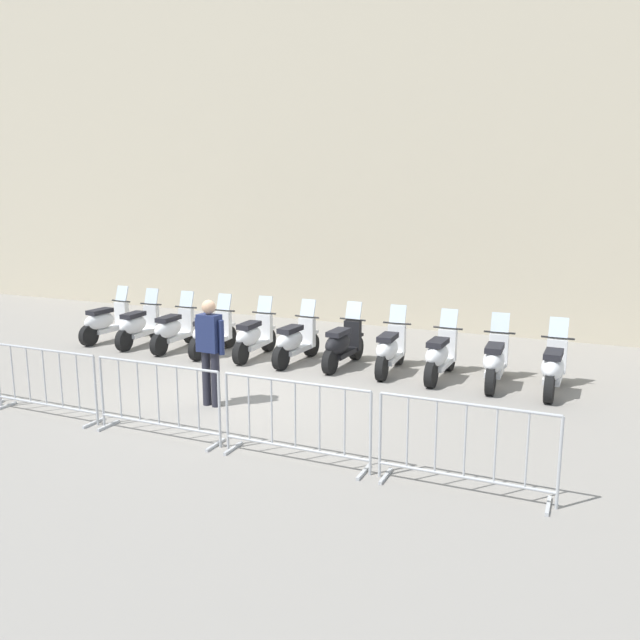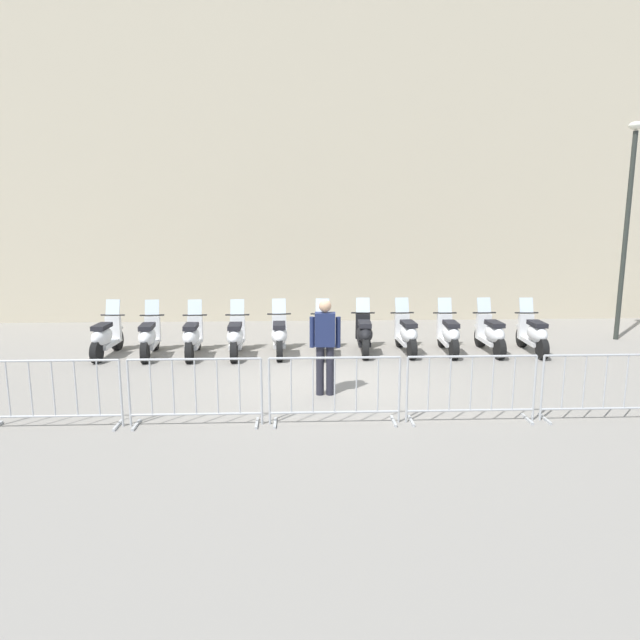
# 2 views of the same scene
# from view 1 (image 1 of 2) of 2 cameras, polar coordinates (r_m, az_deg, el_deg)

# --- Properties ---
(ground_plane) EXTENTS (120.00, 120.00, 0.00)m
(ground_plane) POSITION_cam_1_polar(r_m,az_deg,el_deg) (10.93, -7.60, -6.75)
(ground_plane) COLOR gray
(building_facade) EXTENTS (27.97, 7.40, 14.63)m
(building_facade) POSITION_cam_1_polar(r_m,az_deg,el_deg) (18.03, 6.00, 23.76)
(building_facade) COLOR beige
(building_facade) RESTS_ON ground
(motorcycle_0) EXTENTS (0.72, 1.71, 1.24)m
(motorcycle_0) POSITION_cam_1_polar(r_m,az_deg,el_deg) (15.55, -18.72, -0.19)
(motorcycle_0) COLOR black
(motorcycle_0) RESTS_ON ground
(motorcycle_1) EXTENTS (0.59, 1.72, 1.24)m
(motorcycle_1) POSITION_cam_1_polar(r_m,az_deg,el_deg) (14.86, -16.04, -0.53)
(motorcycle_1) COLOR black
(motorcycle_1) RESTS_ON ground
(motorcycle_2) EXTENTS (0.62, 1.72, 1.24)m
(motorcycle_2) POSITION_cam_1_polar(r_m,az_deg,el_deg) (14.24, -13.07, -0.88)
(motorcycle_2) COLOR black
(motorcycle_2) RESTS_ON ground
(motorcycle_3) EXTENTS (0.64, 1.72, 1.24)m
(motorcycle_3) POSITION_cam_1_polar(r_m,az_deg,el_deg) (13.68, -9.78, -1.23)
(motorcycle_3) COLOR black
(motorcycle_3) RESTS_ON ground
(motorcycle_4) EXTENTS (0.63, 1.72, 1.24)m
(motorcycle_4) POSITION_cam_1_polar(r_m,az_deg,el_deg) (13.23, -6.04, -1.54)
(motorcycle_4) COLOR black
(motorcycle_4) RESTS_ON ground
(motorcycle_5) EXTENTS (0.73, 1.70, 1.24)m
(motorcycle_5) POSITION_cam_1_polar(r_m,az_deg,el_deg) (12.76, -2.30, -1.96)
(motorcycle_5) COLOR black
(motorcycle_5) RESTS_ON ground
(motorcycle_6) EXTENTS (0.71, 1.71, 1.24)m
(motorcycle_6) POSITION_cam_1_polar(r_m,az_deg,el_deg) (12.47, 1.99, -2.27)
(motorcycle_6) COLOR black
(motorcycle_6) RESTS_ON ground
(motorcycle_7) EXTENTS (0.62, 1.72, 1.24)m
(motorcycle_7) POSITION_cam_1_polar(r_m,az_deg,el_deg) (12.12, 6.31, -2.71)
(motorcycle_7) COLOR black
(motorcycle_7) RESTS_ON ground
(motorcycle_8) EXTENTS (0.70, 1.71, 1.24)m
(motorcycle_8) POSITION_cam_1_polar(r_m,az_deg,el_deg) (11.82, 10.75, -3.19)
(motorcycle_8) COLOR black
(motorcycle_8) RESTS_ON ground
(motorcycle_9) EXTENTS (0.62, 1.72, 1.24)m
(motorcycle_9) POSITION_cam_1_polar(r_m,az_deg,el_deg) (11.64, 15.48, -3.63)
(motorcycle_9) COLOR black
(motorcycle_9) RESTS_ON ground
(motorcycle_10) EXTENTS (0.68, 1.71, 1.24)m
(motorcycle_10) POSITION_cam_1_polar(r_m,az_deg,el_deg) (11.50, 20.28, -4.10)
(motorcycle_10) COLOR black
(motorcycle_10) RESTS_ON ground
(barrier_segment_1) EXTENTS (2.01, 0.77, 1.07)m
(barrier_segment_1) POSITION_cam_1_polar(r_m,az_deg,el_deg) (10.58, -23.55, -5.23)
(barrier_segment_1) COLOR #B2B5B7
(barrier_segment_1) RESTS_ON ground
(barrier_segment_2) EXTENTS (2.01, 0.77, 1.07)m
(barrier_segment_2) POSITION_cam_1_polar(r_m,az_deg,el_deg) (9.17, -14.38, -7.06)
(barrier_segment_2) COLOR #B2B5B7
(barrier_segment_2) RESTS_ON ground
(barrier_segment_3) EXTENTS (2.01, 0.77, 1.07)m
(barrier_segment_3) POSITION_cam_1_polar(r_m,az_deg,el_deg) (8.08, -2.24, -9.18)
(barrier_segment_3) COLOR #B2B5B7
(barrier_segment_3) RESTS_ON ground
(barrier_segment_4) EXTENTS (2.01, 0.77, 1.07)m
(barrier_segment_4) POSITION_cam_1_polar(r_m,az_deg,el_deg) (7.46, 12.92, -11.23)
(barrier_segment_4) COLOR #B2B5B7
(barrier_segment_4) RESTS_ON ground
(officer_near_row_end) EXTENTS (0.54, 0.30, 1.73)m
(officer_near_row_end) POSITION_cam_1_polar(r_m,az_deg,el_deg) (10.21, -9.89, -2.37)
(officer_near_row_end) COLOR #23232D
(officer_near_row_end) RESTS_ON ground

